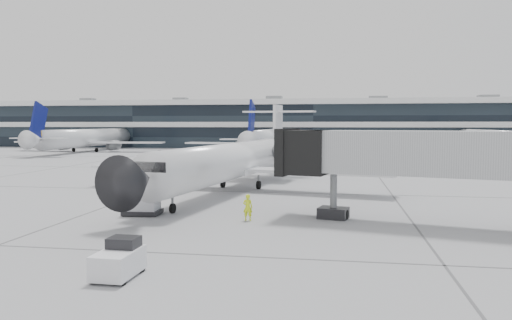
% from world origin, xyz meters
% --- Properties ---
extents(ground, '(220.00, 220.00, 0.00)m').
position_xyz_m(ground, '(0.00, 0.00, 0.00)').
color(ground, '#9B9B9E').
rests_on(ground, ground).
extents(terminal, '(170.00, 22.00, 10.00)m').
position_xyz_m(terminal, '(0.00, 82.00, 5.00)').
color(terminal, black).
rests_on(terminal, ground).
extents(bg_jet_left, '(32.00, 40.00, 9.60)m').
position_xyz_m(bg_jet_left, '(-45.00, 55.00, 0.00)').
color(bg_jet_left, silver).
rests_on(bg_jet_left, ground).
extents(bg_jet_center, '(32.00, 40.00, 9.60)m').
position_xyz_m(bg_jet_center, '(-8.00, 55.00, 0.00)').
color(bg_jet_center, silver).
rests_on(bg_jet_center, ground).
extents(bg_jet_right, '(32.00, 40.00, 9.60)m').
position_xyz_m(bg_jet_right, '(32.00, 55.00, 0.00)').
color(bg_jet_right, silver).
rests_on(bg_jet_right, ground).
extents(regional_jet, '(26.89, 33.54, 7.76)m').
position_xyz_m(regional_jet, '(-2.97, 0.95, 2.65)').
color(regional_jet, white).
rests_on(regional_jet, ground).
extents(jet_bridge, '(16.96, 7.00, 5.49)m').
position_xyz_m(jet_bridge, '(11.47, -12.10, 4.00)').
color(jet_bridge, silver).
rests_on(jet_bridge, ground).
extents(ramp_worker, '(0.58, 0.39, 1.57)m').
position_xyz_m(ramp_worker, '(0.49, -12.10, 0.78)').
color(ramp_worker, '#E2FF1A').
rests_on(ramp_worker, ground).
extents(baggage_tug, '(1.36, 2.24, 1.41)m').
position_xyz_m(baggage_tug, '(-2.27, -23.53, 0.63)').
color(baggage_tug, white).
rests_on(baggage_tug, ground).
extents(cargo_uld, '(2.33, 1.79, 1.83)m').
position_xyz_m(cargo_uld, '(-6.35, -11.34, 0.92)').
color(cargo_uld, black).
rests_on(cargo_uld, ground).
extents(traffic_cone, '(0.38, 0.38, 0.54)m').
position_xyz_m(traffic_cone, '(-10.20, 14.50, 0.26)').
color(traffic_cone, orange).
rests_on(traffic_cone, ground).
extents(far_tug, '(1.69, 2.35, 1.36)m').
position_xyz_m(far_tug, '(-22.80, 36.29, 0.61)').
color(far_tug, black).
rests_on(far_tug, ground).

